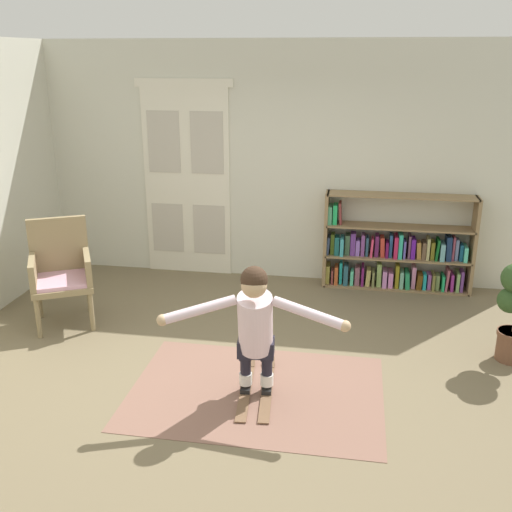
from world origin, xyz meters
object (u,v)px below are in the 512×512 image
Objects in this scene: wicker_chair at (61,270)px; person_skier at (255,322)px; bookshelf at (394,252)px; skis_pair at (257,388)px.

person_skier reaches higher than wicker_chair.
person_skier reaches higher than bookshelf.
bookshelf is 1.78× the size of skis_pair.
wicker_chair is 2.56m from person_skier.
skis_pair is at bearing 95.32° from person_skier.
bookshelf reaches higher than wicker_chair.
person_skier is (0.01, -0.15, 0.69)m from skis_pair.
bookshelf is 1.20× the size of person_skier.
person_skier is at bearing -27.48° from wicker_chair.
bookshelf reaches higher than skis_pair.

